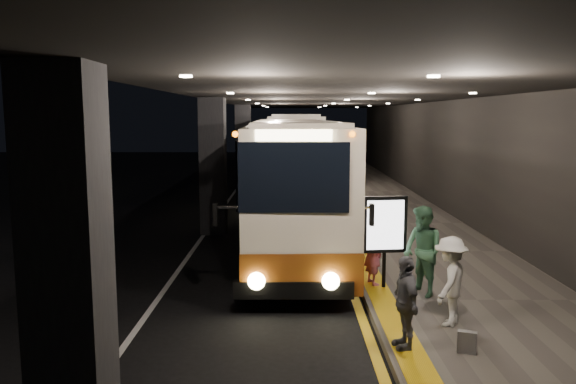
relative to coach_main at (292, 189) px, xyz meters
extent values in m
plane|color=black|center=(-1.05, -1.95, -1.72)|extent=(90.00, 90.00, 0.00)
cube|color=silver|center=(-2.85, 3.05, -1.71)|extent=(0.12, 50.00, 0.01)
cube|color=gold|center=(1.30, 3.05, -1.71)|extent=(0.18, 50.00, 0.01)
cube|color=#514C44|center=(3.70, 3.05, -1.64)|extent=(4.50, 50.00, 0.15)
cube|color=gold|center=(1.80, 3.05, -1.56)|extent=(0.50, 50.00, 0.01)
cube|color=black|center=(5.95, 3.05, 1.28)|extent=(0.10, 50.00, 6.00)
cube|color=black|center=(-2.55, -9.95, 0.48)|extent=(0.80, 0.80, 4.40)
cube|color=black|center=(-2.55, 2.05, 0.48)|extent=(0.80, 0.80, 4.40)
cube|color=black|center=(-2.55, 14.05, 0.48)|extent=(0.80, 0.80, 4.40)
cube|color=black|center=(1.45, 3.05, 2.88)|extent=(9.00, 50.00, 0.40)
cube|color=beige|center=(0.00, 0.02, 0.26)|extent=(2.68, 11.38, 3.21)
cube|color=maroon|center=(0.00, 0.02, -0.92)|extent=(2.70, 11.40, 0.85)
cube|color=black|center=(0.00, -5.67, 0.97)|extent=(2.08, 0.12, 1.32)
cube|color=black|center=(0.00, -5.59, -1.20)|extent=(2.32, 0.32, 0.33)
cylinder|color=black|center=(-1.06, -3.56, -1.25)|extent=(0.26, 0.94, 0.94)
cylinder|color=black|center=(1.06, -3.56, -1.25)|extent=(0.26, 0.94, 0.94)
cylinder|color=black|center=(-1.06, 3.79, -1.25)|extent=(0.26, 0.94, 0.94)
cylinder|color=black|center=(1.06, 3.79, -1.25)|extent=(0.26, 0.94, 0.94)
sphere|color=#FFEAA5|center=(-0.71, -5.68, -1.01)|extent=(0.34, 0.34, 0.34)
sphere|color=#FFEAA5|center=(0.71, -5.68, -1.01)|extent=(0.34, 0.34, 0.34)
cube|color=#FFF2BF|center=(0.00, -5.68, 1.75)|extent=(1.42, 0.09, 0.21)
cube|color=beige|center=(0.05, 14.00, 0.37)|extent=(2.84, 12.00, 3.38)
cube|color=maroon|center=(0.05, 14.00, -0.87)|extent=(2.86, 12.02, 0.89)
cube|color=black|center=(0.05, 8.01, 1.11)|extent=(2.19, 0.12, 1.39)
cube|color=black|center=(0.05, 8.09, -1.17)|extent=(2.44, 0.32, 0.35)
cylinder|color=black|center=(-1.07, 10.22, -1.22)|extent=(0.28, 0.99, 0.99)
cylinder|color=black|center=(1.17, 10.22, -1.22)|extent=(0.28, 0.99, 0.99)
cylinder|color=black|center=(-1.07, 17.98, -1.22)|extent=(0.28, 0.99, 0.99)
cylinder|color=black|center=(1.17, 17.98, -1.22)|extent=(0.28, 0.99, 0.99)
imported|color=#CD5F85|center=(1.75, -4.05, -0.81)|extent=(0.52, 0.64, 1.53)
imported|color=#3F7250|center=(2.65, -4.81, -0.64)|extent=(0.89, 1.05, 1.86)
imported|color=beige|center=(2.75, -6.46, -0.77)|extent=(0.94, 1.13, 1.59)
imported|color=#57575D|center=(1.75, -7.46, -0.82)|extent=(0.57, 0.94, 1.50)
cube|color=black|center=(2.69, -7.66, -1.40)|extent=(0.31, 0.22, 0.35)
cylinder|color=black|center=(1.95, -4.29, -1.18)|extent=(0.08, 0.08, 0.77)
cube|color=black|center=(1.95, -4.29, -0.19)|extent=(0.95, 0.22, 1.22)
cube|color=white|center=(1.95, -4.35, -0.19)|extent=(0.79, 0.12, 1.05)
cylinder|color=black|center=(1.73, -2.68, -0.99)|extent=(0.05, 0.05, 1.17)
camera|label=1|loc=(-0.08, -16.01, 2.11)|focal=35.00mm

